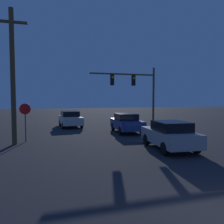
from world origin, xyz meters
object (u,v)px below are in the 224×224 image
Objects in this scene: car_near at (170,135)px; car_far at (70,119)px; utility_pole at (13,75)px; traffic_signal_mast at (137,87)px; stop_sign at (25,115)px; car_mid at (127,123)px.

car_near and car_far have the same top height.
utility_pole is at bearing 160.68° from car_near.
stop_sign is at bearing -159.98° from traffic_signal_mast.
traffic_signal_mast is at bearing 20.02° from stop_sign.
utility_pole reaches higher than traffic_signal_mast.
car_near is at bearing -98.45° from traffic_signal_mast.
traffic_signal_mast is (1.11, 7.48, 2.95)m from car_near.
utility_pole reaches higher than car_near.
car_near is 8.12m from traffic_signal_mast.
car_far is 7.62m from stop_sign.
car_near is 9.64m from utility_pole.
car_near is 0.69× the size of traffic_signal_mast.
stop_sign reaches higher than car_near.
car_mid is 9.15m from utility_pole.
car_mid is 1.64× the size of stop_sign.
utility_pole is at bearing 21.21° from car_mid.
car_mid is 0.99× the size of car_far.
stop_sign is 0.31× the size of utility_pole.
stop_sign is at bearing 59.47° from car_far.
traffic_signal_mast is (1.36, 1.19, 2.95)m from car_mid.
car_mid is at bearing 18.80° from utility_pole.
car_far is 0.51× the size of utility_pole.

